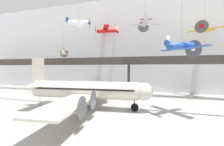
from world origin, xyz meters
name	(u,v)px	position (x,y,z in m)	size (l,w,h in m)	color
ground_plane	(103,119)	(0.00, 0.00, 0.00)	(260.00, 260.00, 0.00)	#9E9B96
hangar_back_wall	(133,45)	(0.00, 28.18, 14.70)	(140.00, 3.00, 29.39)	silver
mezzanine_walkway	(128,63)	(0.00, 20.00, 8.54)	(110.00, 3.20, 10.21)	#38332D
airliner_silver_main	(84,90)	(-5.20, 4.39, 3.35)	(24.66, 28.15, 9.27)	beige
suspended_plane_blue_trainer	(181,46)	(11.11, 5.88, 10.81)	(7.12, 7.09, 14.26)	#1E4CAD
suspended_plane_white_twin	(78,23)	(-8.31, 8.12, 16.73)	(5.33, 6.15, 8.00)	silver
suspended_plane_cream_biplane	(64,52)	(-17.75, 16.67, 11.65)	(6.33, 5.71, 12.91)	beige
suspended_plane_silver_racer	(145,23)	(4.40, 18.31, 18.46)	(8.14, 6.71, 6.77)	silver
suspended_plane_yellow_lowwing	(205,29)	(18.91, 22.92, 17.18)	(7.96, 7.10, 7.99)	yellow
suspended_plane_red_highwing	(107,31)	(-7.32, 23.66, 18.67)	(7.69, 8.80, 6.44)	red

